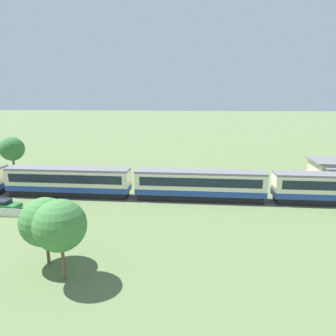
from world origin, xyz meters
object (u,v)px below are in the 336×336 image
(passenger_train, at_px, (202,184))
(yard_tree_1, at_px, (12,149))
(parked_car_grey, at_px, (52,206))
(parked_car_green, at_px, (1,205))
(yard_tree_0, at_px, (45,222))
(yard_tree_2, at_px, (60,225))

(passenger_train, height_order, yard_tree_1, yard_tree_1)
(passenger_train, height_order, parked_car_grey, passenger_train)
(parked_car_green, relative_size, yard_tree_0, 0.83)
(yard_tree_0, height_order, yard_tree_1, yard_tree_1)
(passenger_train, xyz_separation_m, parked_car_grey, (-18.68, -6.13, -1.67))
(parked_car_grey, bearing_deg, passenger_train, -69.18)
(passenger_train, relative_size, parked_car_green, 18.98)
(yard_tree_1, bearing_deg, passenger_train, -20.14)
(parked_car_grey, bearing_deg, yard_tree_0, -152.66)
(parked_car_green, height_order, yard_tree_1, yard_tree_1)
(yard_tree_1, bearing_deg, yard_tree_0, -54.02)
(yard_tree_0, bearing_deg, yard_tree_2, -41.73)
(passenger_train, distance_m, parked_car_grey, 19.73)
(parked_car_green, relative_size, yard_tree_1, 0.73)
(parked_car_grey, xyz_separation_m, yard_tree_0, (5.43, -11.80, 3.22))
(yard_tree_1, height_order, yard_tree_2, yard_tree_1)
(parked_car_grey, height_order, yard_tree_1, yard_tree_1)
(parked_car_green, bearing_deg, parked_car_grey, 4.98)
(parked_car_grey, height_order, yard_tree_2, yard_tree_2)
(passenger_train, xyz_separation_m, parked_car_green, (-25.54, -6.06, -1.72))
(parked_car_grey, relative_size, yard_tree_1, 0.63)
(parked_car_grey, relative_size, yard_tree_2, 0.65)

